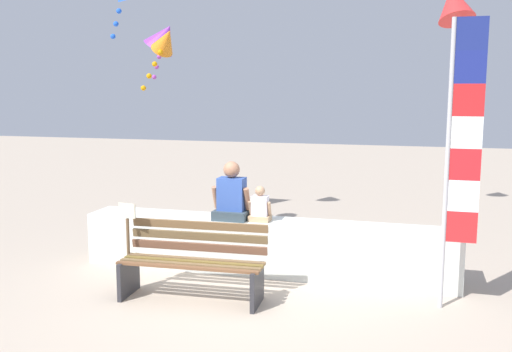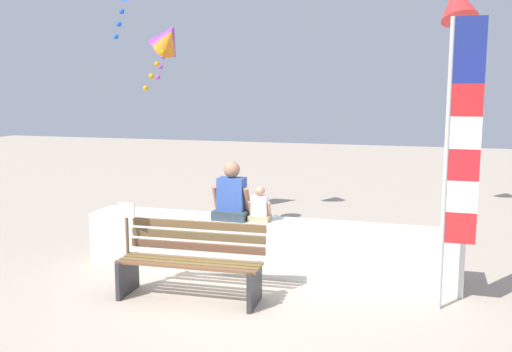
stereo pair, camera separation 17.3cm
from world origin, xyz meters
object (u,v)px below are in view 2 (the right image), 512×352
(sign_post, at_px, (127,237))
(flag_banner, at_px, (458,147))
(person_adult, at_px, (232,197))
(person_child, at_px, (260,207))
(kite_orange, at_px, (168,42))
(kite_red, at_px, (457,2))
(park_bench, at_px, (192,263))
(kite_purple, at_px, (168,38))

(sign_post, bearing_deg, flag_banner, 6.74)
(flag_banner, bearing_deg, person_adult, 167.07)
(person_child, height_order, sign_post, person_child)
(kite_orange, distance_m, kite_red, 4.26)
(park_bench, relative_size, flag_banner, 0.54)
(kite_red, distance_m, sign_post, 5.55)
(park_bench, height_order, kite_red, kite_red)
(person_adult, xyz_separation_m, sign_post, (-0.98, -1.10, -0.37))
(park_bench, xyz_separation_m, person_child, (0.51, 1.13, 0.48))
(kite_orange, height_order, kite_red, kite_red)
(kite_purple, bearing_deg, person_adult, -49.98)
(park_bench, xyz_separation_m, kite_purple, (-1.99, 3.63, 2.98))
(park_bench, bearing_deg, kite_orange, 120.96)
(flag_banner, relative_size, kite_red, 3.51)
(flag_banner, distance_m, sign_post, 4.01)
(kite_red, height_order, sign_post, kite_red)
(sign_post, bearing_deg, kite_red, 35.48)
(person_adult, bearing_deg, kite_purple, 130.02)
(person_child, height_order, flag_banner, flag_banner)
(person_adult, height_order, kite_orange, kite_orange)
(person_adult, xyz_separation_m, kite_purple, (-2.10, 2.50, 2.37))
(person_adult, bearing_deg, kite_orange, 144.64)
(kite_red, xyz_separation_m, sign_post, (-3.79, -2.70, -3.02))
(park_bench, distance_m, kite_purple, 5.10)
(person_adult, xyz_separation_m, kite_orange, (-1.37, 0.97, 2.16))
(park_bench, bearing_deg, flag_banner, 9.24)
(person_child, relative_size, kite_orange, 0.47)
(flag_banner, bearing_deg, person_child, 165.03)
(kite_red, bearing_deg, kite_orange, -171.43)
(park_bench, height_order, person_child, person_child)
(park_bench, height_order, flag_banner, flag_banner)
(person_adult, distance_m, sign_post, 1.52)
(person_child, bearing_deg, kite_purple, 134.95)
(kite_orange, height_order, kite_purple, kite_purple)
(person_adult, relative_size, kite_orange, 0.78)
(person_adult, distance_m, person_child, 0.42)
(person_child, height_order, kite_orange, kite_orange)
(person_child, height_order, kite_purple, kite_purple)
(person_adult, bearing_deg, flag_banner, -12.93)
(park_bench, distance_m, kite_orange, 3.69)
(kite_purple, distance_m, sign_post, 4.66)
(park_bench, height_order, kite_purple, kite_purple)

